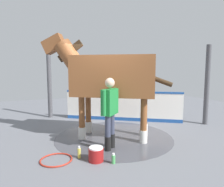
# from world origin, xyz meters

# --- Properties ---
(ground_plane) EXTENTS (16.00, 16.00, 0.02)m
(ground_plane) POSITION_xyz_m (0.00, 0.00, -0.01)
(ground_plane) COLOR slate
(wet_patch) EXTENTS (3.16, 3.16, 0.00)m
(wet_patch) POSITION_xyz_m (0.09, 0.09, 0.00)
(wet_patch) COLOR #4C4C54
(wet_patch) RESTS_ON ground
(barrier_wall) EXTENTS (3.50, 2.37, 1.06)m
(barrier_wall) POSITION_xyz_m (-0.94, -1.45, 0.49)
(barrier_wall) COLOR white
(barrier_wall) RESTS_ON ground
(roof_post_near) EXTENTS (0.16, 0.16, 2.62)m
(roof_post_near) POSITION_xyz_m (1.38, -3.01, 1.31)
(roof_post_near) COLOR #4C4C51
(roof_post_near) RESTS_ON ground
(roof_post_far) EXTENTS (0.16, 0.16, 2.62)m
(roof_post_far) POSITION_xyz_m (-3.27, 0.09, 1.31)
(roof_post_far) COLOR #4C4C51
(roof_post_far) RESTS_ON ground
(horse) EXTENTS (3.01, 2.23, 2.79)m
(horse) POSITION_xyz_m (0.18, 0.03, 1.64)
(horse) COLOR brown
(horse) RESTS_ON ground
(handler) EXTENTS (0.52, 0.48, 1.65)m
(handler) POSITION_xyz_m (0.51, 0.82, 0.95)
(handler) COLOR black
(handler) RESTS_ON ground
(wash_bucket) EXTENTS (0.30, 0.30, 0.29)m
(wash_bucket) POSITION_xyz_m (1.01, 1.29, 0.14)
(wash_bucket) COLOR maroon
(wash_bucket) RESTS_ON ground
(bottle_shampoo) EXTENTS (0.07, 0.07, 0.25)m
(bottle_shampoo) POSITION_xyz_m (1.28, 1.02, 0.12)
(bottle_shampoo) COLOR #D8CC4C
(bottle_shampoo) RESTS_ON ground
(bottle_spray) EXTENTS (0.08, 0.08, 0.21)m
(bottle_spray) POSITION_xyz_m (0.73, 1.53, 0.10)
(bottle_spray) COLOR #4CA559
(bottle_spray) RESTS_ON ground
(hose_coil) EXTENTS (0.65, 0.65, 0.03)m
(hose_coil) POSITION_xyz_m (1.74, 0.96, 0.02)
(hose_coil) COLOR #B72D1E
(hose_coil) RESTS_ON ground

